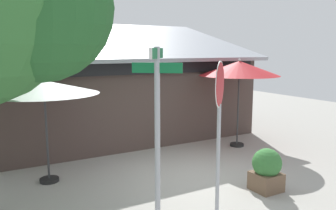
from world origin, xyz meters
The scene contains 7 objects.
ground_plane centered at (0.00, 0.00, -0.05)m, with size 28.00×28.00×0.10m, color #9E9B93.
cafe_building centered at (0.03, 5.06, 1.55)m, with size 9.23×5.45×4.14m.
street_sign_post centered at (-1.99, -1.99, 1.87)m, with size 0.63×0.67×3.10m.
stop_sign centered at (-0.75, -1.96, 2.02)m, with size 0.61×0.56×2.87m.
patio_umbrella_ivory_left centered at (-3.09, 1.39, 2.20)m, with size 2.46×2.46×2.45m.
patio_umbrella_crimson_center centered at (2.76, 1.56, 2.47)m, with size 2.50×2.50×2.78m.
sidewalk_planter centered at (0.96, -1.49, 0.48)m, with size 0.64×0.64×0.94m.
Camera 1 is at (-4.46, -6.67, 3.05)m, focal length 36.85 mm.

